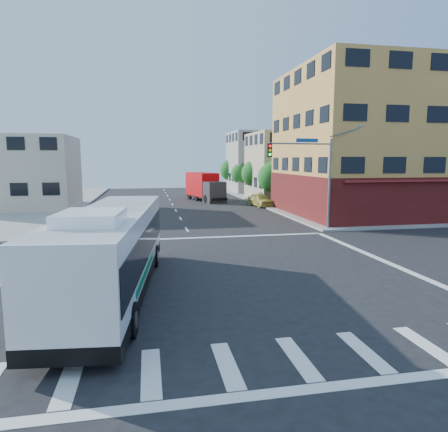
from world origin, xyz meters
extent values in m
plane|color=black|center=(0.00, 0.00, 0.00)|extent=(120.00, 120.00, 0.00)
cube|color=gray|center=(35.00, 35.00, 0.07)|extent=(50.00, 50.00, 0.15)
cube|color=#CA9148|center=(20.00, 18.50, 7.00)|extent=(18.00, 15.00, 14.00)
cube|color=#5A1417|center=(20.00, 18.50, 2.00)|extent=(18.09, 15.08, 4.00)
cube|color=maroon|center=(20.00, 11.40, 3.60)|extent=(16.00, 1.60, 0.51)
cube|color=tan|center=(17.00, 34.00, 4.50)|extent=(12.00, 10.00, 9.00)
cube|color=#9A9A95|center=(17.00, 48.00, 5.00)|extent=(12.00, 10.00, 10.00)
cube|color=beige|center=(-17.00, 30.00, 4.00)|extent=(12.00, 10.00, 8.00)
cylinder|color=slate|center=(10.80, 10.80, 3.50)|extent=(0.18, 0.18, 7.00)
cylinder|color=slate|center=(8.30, 10.55, 6.60)|extent=(5.01, 0.62, 0.12)
cube|color=black|center=(5.80, 10.30, 6.10)|extent=(0.32, 0.30, 1.00)
sphere|color=#FF0C0C|center=(5.80, 10.13, 6.40)|extent=(0.20, 0.20, 0.20)
sphere|color=yellow|center=(5.80, 10.13, 6.10)|extent=(0.20, 0.20, 0.20)
sphere|color=#19FF33|center=(5.80, 10.13, 5.80)|extent=(0.20, 0.20, 0.20)
cube|color=navy|center=(8.80, 10.60, 6.85)|extent=(1.80, 0.22, 0.28)
cube|color=gray|center=(13.30, 11.05, 8.00)|extent=(0.50, 0.22, 0.14)
cylinder|color=#342112|center=(11.80, 28.00, 0.96)|extent=(0.28, 0.28, 1.92)
sphere|color=#1B6121|center=(11.80, 28.00, 3.37)|extent=(3.60, 3.60, 3.60)
sphere|color=#1B6121|center=(12.20, 27.70, 4.27)|extent=(2.52, 2.52, 2.52)
cylinder|color=#342112|center=(11.80, 36.00, 1.00)|extent=(0.28, 0.28, 1.99)
sphere|color=#1B6121|center=(11.80, 36.00, 3.51)|extent=(3.80, 3.80, 3.80)
sphere|color=#1B6121|center=(12.20, 35.70, 4.46)|extent=(2.66, 2.66, 2.66)
cylinder|color=#342112|center=(11.80, 44.00, 0.94)|extent=(0.28, 0.28, 1.89)
sphere|color=#1B6121|center=(11.80, 44.00, 3.25)|extent=(3.40, 3.40, 3.40)
sphere|color=#1B6121|center=(12.20, 43.70, 4.10)|extent=(2.38, 2.38, 2.38)
cylinder|color=#342112|center=(11.80, 52.00, 1.01)|extent=(0.28, 0.28, 2.03)
sphere|color=#1B6121|center=(11.80, 52.00, 3.63)|extent=(4.00, 4.00, 4.00)
sphere|color=#1B6121|center=(12.20, 51.70, 4.63)|extent=(2.80, 2.80, 2.80)
cube|color=black|center=(-4.40, -1.58, 0.59)|extent=(4.11, 13.10, 0.48)
cube|color=white|center=(-4.40, -1.58, 1.90)|extent=(4.10, 13.08, 3.05)
cube|color=black|center=(-4.40, -1.58, 2.09)|extent=(4.11, 12.70, 1.34)
cube|color=black|center=(-3.71, 4.75, 1.98)|extent=(2.51, 0.33, 1.45)
cube|color=#E5590C|center=(-3.71, 4.78, 3.05)|extent=(2.04, 0.27, 0.30)
cube|color=white|center=(-4.40, -1.58, 3.36)|extent=(4.02, 12.81, 0.13)
cube|color=white|center=(-4.74, -4.78, 3.62)|extent=(2.15, 2.55, 0.39)
cube|color=#027743|center=(-5.83, -1.96, 1.13)|extent=(0.65, 5.86, 0.30)
cube|color=#027743|center=(-3.08, -2.26, 1.13)|extent=(0.65, 5.86, 0.30)
cylinder|color=black|center=(-5.23, 2.65, 0.56)|extent=(0.44, 1.14, 1.11)
cylinder|color=#99999E|center=(-5.38, 2.66, 0.56)|extent=(0.10, 0.56, 0.56)
cylinder|color=black|center=(-2.68, 2.37, 0.56)|extent=(0.44, 1.14, 1.11)
cylinder|color=#99999E|center=(-2.53, 2.36, 0.56)|extent=(0.10, 0.56, 0.56)
cylinder|color=black|center=(-6.11, -5.53, 0.56)|extent=(0.44, 1.14, 1.11)
cylinder|color=#99999E|center=(-6.26, -5.52, 0.56)|extent=(0.10, 0.56, 0.56)
cylinder|color=black|center=(-3.57, -5.81, 0.56)|extent=(0.44, 1.14, 1.11)
cylinder|color=#99999E|center=(-3.42, -5.82, 0.56)|extent=(0.10, 0.56, 0.56)
cube|color=#2B2A2F|center=(5.36, 31.85, 1.33)|extent=(2.89, 2.82, 2.67)
cube|color=black|center=(5.63, 30.92, 1.75)|extent=(2.10, 0.67, 1.03)
cube|color=#C90409|center=(4.29, 35.61, 2.16)|extent=(3.94, 6.20, 3.08)
cube|color=black|center=(4.63, 34.42, 0.56)|extent=(4.42, 8.52, 0.31)
cylinder|color=black|center=(4.27, 31.76, 0.51)|extent=(0.56, 1.07, 1.03)
cylinder|color=black|center=(6.34, 32.35, 0.51)|extent=(0.56, 1.07, 1.03)
cylinder|color=black|center=(3.45, 34.62, 0.51)|extent=(0.56, 1.07, 1.03)
cylinder|color=black|center=(5.53, 35.21, 0.51)|extent=(0.56, 1.07, 1.03)
cylinder|color=black|center=(2.75, 37.09, 0.51)|extent=(0.56, 1.07, 1.03)
cylinder|color=black|center=(4.82, 37.68, 0.51)|extent=(0.56, 1.07, 1.03)
imported|color=#C7BF51|center=(10.03, 27.01, 0.78)|extent=(2.45, 4.80, 1.56)
camera|label=1|loc=(-2.97, -17.79, 5.43)|focal=32.00mm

